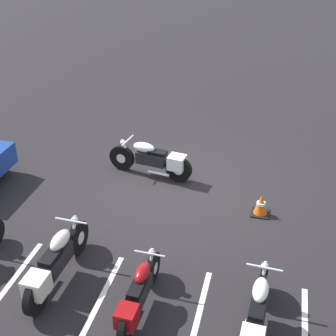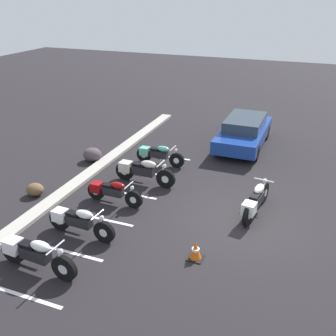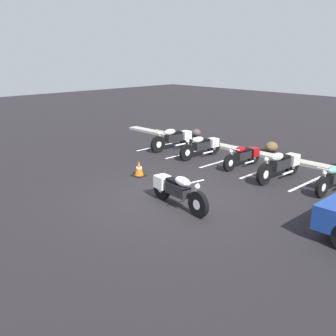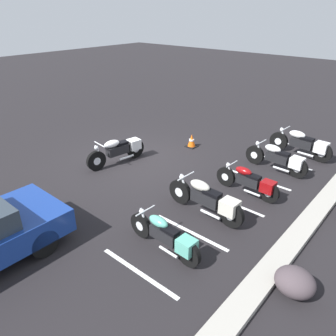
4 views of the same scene
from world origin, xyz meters
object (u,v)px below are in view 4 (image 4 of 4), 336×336
Objects in this scene: parked_bike_1 at (279,159)px; parked_bike_4 at (167,236)px; parked_bike_3 at (208,199)px; motorcycle_white_featured at (119,150)px; traffic_cone at (192,141)px; parked_bike_2 at (250,182)px; parked_bike_0 at (303,144)px; landscape_rock_1 at (295,282)px.

parked_bike_1 is 5.37m from parked_bike_4.
parked_bike_3 reaches higher than parked_bike_4.
motorcycle_white_featured is 2.95m from traffic_cone.
parked_bike_3 is at bearing 88.31° from parked_bike_1.
parked_bike_4 reaches higher than parked_bike_2.
parked_bike_0 reaches higher than parked_bike_2.
motorcycle_white_featured is at bearing -104.48° from landscape_rock_1.
parked_bike_3 is (5.31, -0.45, 0.01)m from parked_bike_0.
motorcycle_white_featured is 0.98× the size of parked_bike_0.
parked_bike_0 is 0.99× the size of parked_bike_3.
parked_bike_3 reaches higher than parked_bike_0.
parked_bike_3 is at bearing -83.73° from parked_bike_4.
parked_bike_1 is at bearing -152.90° from landscape_rock_1.
motorcycle_white_featured is 2.96× the size of landscape_rock_1.
parked_bike_0 is at bearing -92.85° from parked_bike_3.
parked_bike_0 is at bearing 143.39° from motorcycle_white_featured.
traffic_cone is (-4.52, -5.80, -0.04)m from landscape_rock_1.
motorcycle_white_featured is 0.97× the size of parked_bike_3.
motorcycle_white_featured is at bearing -7.53° from parked_bike_3.
motorcycle_white_featured is at bearing 48.62° from parked_bike_0.
parked_bike_1 is at bearing 88.20° from parked_bike_0.
parked_bike_0 reaches higher than landscape_rock_1.
motorcycle_white_featured is 4.19m from parked_bike_3.
parked_bike_4 is at bearing 31.87° from traffic_cone.
parked_bike_0 is at bearing 117.63° from traffic_cone.
traffic_cone is (0.17, -3.40, -0.22)m from parked_bike_1.
parked_bike_3 is 4.60× the size of traffic_cone.
parked_bike_2 is at bearing 91.11° from parked_bike_0.
parked_bike_4 is (1.74, 0.12, -0.06)m from parked_bike_3.
parked_bike_4 is (3.40, -0.18, 0.01)m from parked_bike_2.
landscape_rock_1 is at bearing -163.04° from parked_bike_4.
traffic_cone is at bearing -46.03° from parked_bike_3.
parked_bike_4 is 6.12m from traffic_cone.
parked_bike_3 is 4.65m from traffic_cone.
motorcycle_white_featured is 4.54m from parked_bike_2.
motorcycle_white_featured is 4.45× the size of traffic_cone.
landscape_rock_1 is 7.36m from traffic_cone.
parked_bike_3 is 3.05× the size of landscape_rock_1.
traffic_cone is at bearing -55.79° from parked_bike_4.
parked_bike_2 is at bearing -138.78° from landscape_rock_1.
parked_bike_1 is 1.08× the size of parked_bike_2.
parked_bike_3 reaches higher than traffic_cone.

